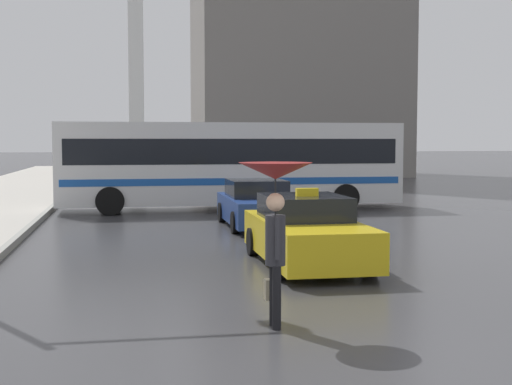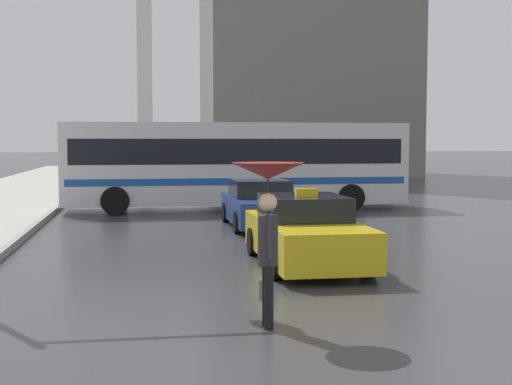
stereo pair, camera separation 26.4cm
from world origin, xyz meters
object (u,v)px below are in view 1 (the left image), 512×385
object	(u,v)px
taxi	(306,233)
sedan_red	(257,205)
city_bus	(230,162)
pedestrian_with_umbrella	(275,197)
monument_cross	(135,9)

from	to	relation	value
taxi	sedan_red	xyz separation A→B (m)	(0.16, 6.39, -0.02)
city_bus	pedestrian_with_umbrella	world-z (taller)	city_bus
sedan_red	city_bus	distance (m)	5.29
taxi	city_bus	world-z (taller)	city_bus
pedestrian_with_umbrella	city_bus	bearing A→B (deg)	-4.02
sedan_red	pedestrian_with_umbrella	xyz separation A→B (m)	(-1.75, -11.01, 1.13)
city_bus	monument_cross	distance (m)	20.57
taxi	monument_cross	world-z (taller)	monument_cross
pedestrian_with_umbrella	sedan_red	bearing A→B (deg)	-7.03
taxi	pedestrian_with_umbrella	xyz separation A→B (m)	(-1.60, -4.62, 1.11)
city_bus	pedestrian_with_umbrella	bearing A→B (deg)	173.60
city_bus	pedestrian_with_umbrella	xyz separation A→B (m)	(-1.71, -16.18, 0.02)
sedan_red	monument_cross	size ratio (longest dim) A/B	0.24
city_bus	pedestrian_with_umbrella	distance (m)	16.27
monument_cross	taxi	bearing A→B (deg)	-84.32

